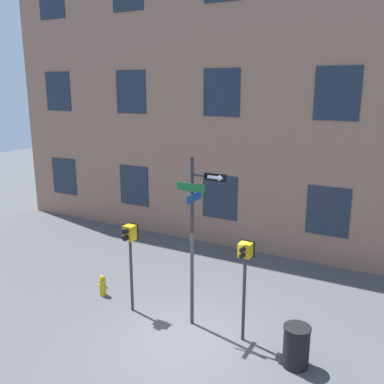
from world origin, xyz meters
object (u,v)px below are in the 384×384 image
street_sign_pole (195,230)px  pedestrian_signal_right (245,266)px  fire_hydrant (103,286)px  trash_bin (296,346)px  pedestrian_signal_left (130,244)px

street_sign_pole → pedestrian_signal_right: (1.37, -0.06, -0.63)m
fire_hydrant → trash_bin: bearing=-5.0°
street_sign_pole → pedestrian_signal_left: size_ratio=1.77×
fire_hydrant → trash_bin: trash_bin is taller
pedestrian_signal_right → trash_bin: (1.40, -0.37, -1.47)m
street_sign_pole → pedestrian_signal_left: street_sign_pole is taller
pedestrian_signal_right → trash_bin: bearing=-14.8°
pedestrian_signal_left → fire_hydrant: 2.09m
street_sign_pole → pedestrian_signal_left: bearing=-174.0°
pedestrian_signal_right → pedestrian_signal_left: bearing=-177.5°
fire_hydrant → pedestrian_signal_right: bearing=-1.9°
fire_hydrant → trash_bin: 5.92m
pedestrian_signal_left → pedestrian_signal_right: size_ratio=0.98×
pedestrian_signal_right → fire_hydrant: bearing=178.1°
fire_hydrant → pedestrian_signal_left: bearing=-12.6°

